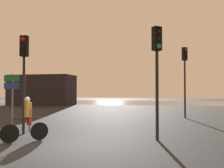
# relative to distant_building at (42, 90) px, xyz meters

# --- Properties ---
(ground_plane) EXTENTS (120.00, 120.00, 0.00)m
(ground_plane) POSITION_rel_distant_building_xyz_m (12.96, -23.07, -1.99)
(ground_plane) COLOR black
(water_strip) EXTENTS (80.00, 16.00, 0.01)m
(water_strip) POSITION_rel_distant_building_xyz_m (12.96, 10.00, -1.99)
(water_strip) COLOR slate
(water_strip) RESTS_ON ground
(distant_building) EXTENTS (8.33, 4.00, 3.98)m
(distant_building) POSITION_rel_distant_building_xyz_m (0.00, 0.00, 0.00)
(distant_building) COLOR black
(distant_building) RESTS_ON ground
(traffic_light_near_left) EXTENTS (0.34, 0.36, 4.23)m
(traffic_light_near_left) POSITION_rel_distant_building_xyz_m (10.21, -21.06, 0.96)
(traffic_light_near_left) COLOR black
(traffic_light_near_left) RESTS_ON ground
(traffic_light_near_right) EXTENTS (0.40, 0.42, 4.25)m
(traffic_light_near_right) POSITION_rel_distant_building_xyz_m (15.88, -21.28, 0.97)
(traffic_light_near_right) COLOR black
(traffic_light_near_right) RESTS_ON ground
(traffic_light_far_right) EXTENTS (0.41, 0.42, 4.84)m
(traffic_light_far_right) POSITION_rel_distant_building_xyz_m (17.49, -13.03, 1.35)
(traffic_light_far_right) COLOR black
(traffic_light_far_right) RESTS_ON ground
(direction_sign_post) EXTENTS (1.04, 0.42, 2.60)m
(direction_sign_post) POSITION_rel_distant_building_xyz_m (9.41, -20.72, -0.20)
(direction_sign_post) COLOR slate
(direction_sign_post) RESTS_ON ground
(cyclist) EXTENTS (1.24, 1.23, 1.62)m
(cyclist) POSITION_rel_distant_building_xyz_m (11.23, -22.50, -1.17)
(cyclist) COLOR black
(cyclist) RESTS_ON ground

